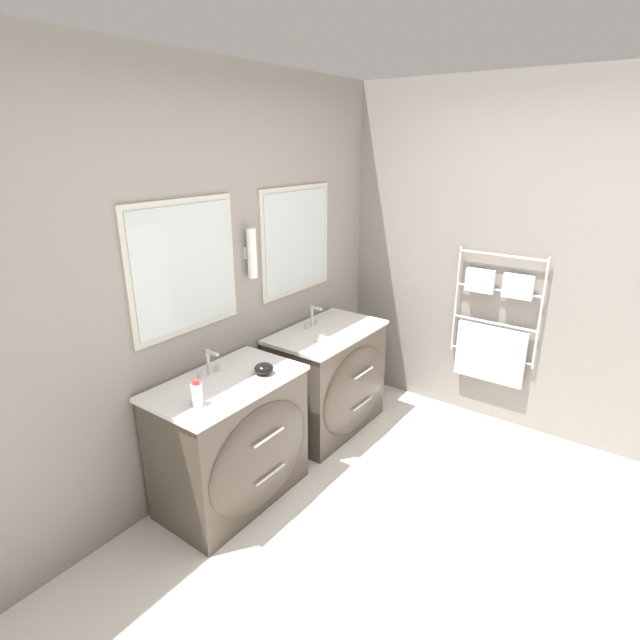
{
  "coord_description": "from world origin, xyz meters",
  "views": [
    {
      "loc": [
        -2.0,
        -0.53,
        2.14
      ],
      "look_at": [
        0.43,
        1.23,
        1.07
      ],
      "focal_mm": 28.0,
      "sensor_mm": 36.0,
      "label": 1
    }
  ],
  "objects_px": {
    "toiletry_bottle": "(197,394)",
    "amenity_bowl": "(264,369)",
    "vanity_left": "(234,441)",
    "vanity_right": "(331,380)"
  },
  "relations": [
    {
      "from": "amenity_bowl",
      "to": "toiletry_bottle",
      "type": "bearing_deg",
      "value": 176.54
    },
    {
      "from": "vanity_right",
      "to": "toiletry_bottle",
      "type": "distance_m",
      "value": 1.41
    },
    {
      "from": "vanity_left",
      "to": "vanity_right",
      "type": "relative_size",
      "value": 1.0
    },
    {
      "from": "vanity_right",
      "to": "vanity_left",
      "type": "bearing_deg",
      "value": 180.0
    },
    {
      "from": "vanity_left",
      "to": "amenity_bowl",
      "type": "xyz_separation_m",
      "value": [
        0.2,
        -0.08,
        0.44
      ]
    },
    {
      "from": "toiletry_bottle",
      "to": "vanity_right",
      "type": "bearing_deg",
      "value": 2.35
    },
    {
      "from": "toiletry_bottle",
      "to": "amenity_bowl",
      "type": "distance_m",
      "value": 0.49
    },
    {
      "from": "vanity_left",
      "to": "toiletry_bottle",
      "type": "height_order",
      "value": "toiletry_bottle"
    },
    {
      "from": "toiletry_bottle",
      "to": "amenity_bowl",
      "type": "height_order",
      "value": "toiletry_bottle"
    },
    {
      "from": "vanity_left",
      "to": "vanity_right",
      "type": "xyz_separation_m",
      "value": [
        1.04,
        0.0,
        0.0
      ]
    }
  ]
}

